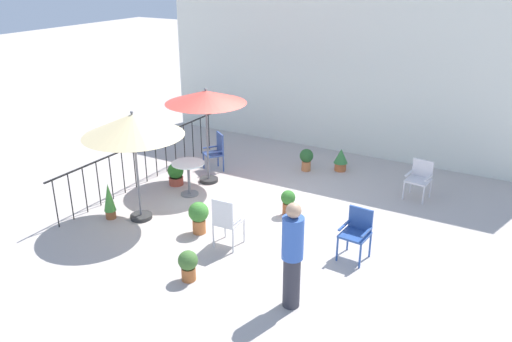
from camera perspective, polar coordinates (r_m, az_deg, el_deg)
ground_plane at (r=10.89m, az=0.40°, el=-4.32°), size 60.00×60.00×0.00m
villa_facade at (r=14.00m, az=9.51°, el=11.56°), size 10.48×0.30×4.72m
terrace_railing at (r=12.29m, az=-12.14°, el=1.79°), size 0.03×5.58×1.01m
patio_umbrella_0 at (r=10.09m, az=-13.41°, el=4.86°), size 1.94×1.94×2.25m
patio_umbrella_1 at (r=11.69m, az=-5.55°, el=7.97°), size 1.84×1.84×2.25m
cafe_table_0 at (r=11.48m, az=-7.44°, el=-0.17°), size 0.72×0.72×0.76m
patio_chair_0 at (r=9.31m, az=-3.30°, el=-5.33°), size 0.46×0.48×0.98m
patio_chair_1 at (r=9.17m, az=11.05°, el=-6.40°), size 0.49×0.50×0.90m
patio_chair_2 at (r=12.84m, az=-4.40°, el=2.35°), size 0.59×0.59×0.94m
patio_chair_3 at (r=11.83m, az=17.59°, el=-0.60°), size 0.53×0.52×0.84m
potted_plant_0 at (r=12.15m, az=-8.83°, el=-0.29°), size 0.37×0.38×0.53m
potted_plant_1 at (r=12.87m, az=5.57°, el=1.42°), size 0.34×0.34×0.56m
potted_plant_2 at (r=8.58m, az=-7.49°, el=-10.12°), size 0.33×0.33×0.53m
potted_plant_3 at (r=10.59m, az=3.55°, el=-3.33°), size 0.30×0.30×0.54m
potted_plant_4 at (r=9.92m, az=-6.33°, el=-4.88°), size 0.39×0.39×0.64m
potted_plant_5 at (r=12.98m, az=9.33°, el=1.32°), size 0.35×0.35×0.57m
potted_plant_6 at (r=10.80m, az=-15.87°, el=-3.14°), size 0.24×0.24×0.76m
standing_person at (r=7.64m, az=4.02°, el=-9.15°), size 0.43×0.43×1.71m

